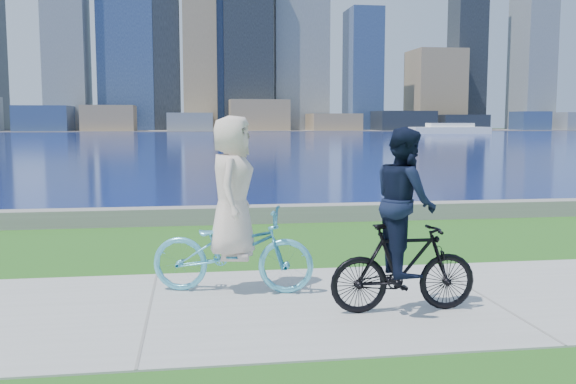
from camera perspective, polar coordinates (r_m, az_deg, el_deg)
name	(u,v)px	position (r m, az deg, el deg)	size (l,w,h in m)	color
ground	(149,312)	(7.51, -12.27, -10.41)	(320.00, 320.00, 0.00)	#205917
concrete_path	(149,311)	(7.51, -12.27, -10.33)	(80.00, 3.50, 0.02)	#A6A6A1
seawall	(168,216)	(13.54, -10.65, -2.12)	(90.00, 0.50, 0.35)	gray
bay_water	(187,138)	(79.21, -9.01, 4.76)	(320.00, 131.00, 0.01)	navy
far_shore	(188,130)	(137.20, -8.87, 5.45)	(320.00, 30.00, 0.12)	slate
city_skyline	(181,21)	(138.69, -9.51, 14.77)	(177.52, 22.54, 76.00)	navy
ferry_far	(450,129)	(105.64, 14.18, 5.42)	(12.56, 3.59, 1.71)	white
cyclist_woman	(232,227)	(7.99, -4.96, -3.14)	(1.17, 2.13, 2.19)	#5DC5E3
cyclist_man	(404,235)	(7.23, 10.29, -3.77)	(0.61, 1.66, 2.07)	black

